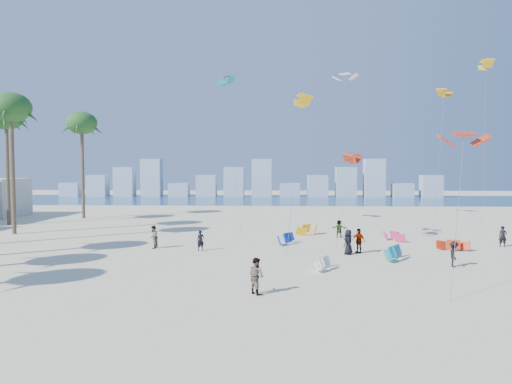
{
  "coord_description": "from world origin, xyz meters",
  "views": [
    {
      "loc": [
        4.59,
        -20.43,
        6.41
      ],
      "look_at": [
        3.0,
        16.0,
        4.5
      ],
      "focal_mm": 32.31,
      "sensor_mm": 36.0,
      "label": 1
    }
  ],
  "objects": [
    {
      "name": "ground",
      "position": [
        0.0,
        0.0,
        0.0
      ],
      "size": [
        220.0,
        220.0,
        0.0
      ],
      "primitive_type": "plane",
      "color": "beige",
      "rests_on": "ground"
    },
    {
      "name": "ocean",
      "position": [
        0.0,
        72.0,
        0.01
      ],
      "size": [
        220.0,
        220.0,
        0.0
      ],
      "primitive_type": "plane",
      "color": "navy",
      "rests_on": "ground"
    },
    {
      "name": "kitesurfer_near",
      "position": [
        -1.24,
        14.72,
        0.79
      ],
      "size": [
        0.69,
        0.6,
        1.58
      ],
      "primitive_type": "imported",
      "rotation": [
        0.0,
        0.0,
        0.47
      ],
      "color": "black",
      "rests_on": "ground"
    },
    {
      "name": "kitesurfer_mid",
      "position": [
        3.59,
        2.69,
        0.93
      ],
      "size": [
        1.13,
        1.15,
        1.87
      ],
      "primitive_type": "imported",
      "rotation": [
        0.0,
        0.0,
        2.31
      ],
      "color": "gray",
      "rests_on": "ground"
    },
    {
      "name": "kitesurfers_far",
      "position": [
        9.42,
        15.33,
        0.88
      ],
      "size": [
        28.95,
        13.6,
        1.87
      ],
      "color": "black",
      "rests_on": "ground"
    },
    {
      "name": "grounded_kites",
      "position": [
        10.84,
        16.55,
        0.42
      ],
      "size": [
        15.12,
        17.95,
        0.92
      ],
      "color": "silver",
      "rests_on": "ground"
    },
    {
      "name": "flying_kites",
      "position": [
        16.68,
        23.21,
        13.01
      ],
      "size": [
        32.94,
        35.58,
        18.59
      ],
      "color": "red",
      "rests_on": "ground"
    },
    {
      "name": "distant_skyline",
      "position": [
        -1.19,
        82.0,
        3.09
      ],
      "size": [
        85.0,
        3.0,
        8.4
      ],
      "color": "#9EADBF",
      "rests_on": "ground"
    }
  ]
}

